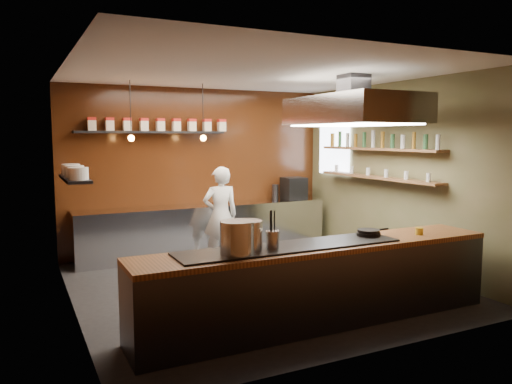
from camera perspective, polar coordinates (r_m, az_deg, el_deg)
floor at (r=7.29m, az=0.31°, el=-10.61°), size 5.00×5.00×0.00m
back_wall at (r=9.30m, az=-6.53°, el=2.47°), size 5.00×0.00×5.00m
left_wall at (r=6.31m, az=-20.49°, el=0.23°), size 0.00×5.00×5.00m
right_wall at (r=8.41m, az=15.79°, el=1.85°), size 0.00×5.00×5.00m
ceiling at (r=7.02m, az=0.33°, el=13.50°), size 5.00×5.00×0.00m
window_pane at (r=9.69m, az=8.92°, el=4.96°), size 0.00×1.00×1.00m
prep_counter at (r=9.12m, az=-5.75°, el=-4.25°), size 4.60×0.65×0.90m
pass_counter at (r=5.82m, az=7.39°, el=-10.30°), size 4.40×0.72×0.94m
tin_shelf at (r=8.88m, az=-11.80°, el=6.71°), size 2.60×0.26×0.04m
plate_shelf at (r=7.31m, az=-20.03°, el=1.44°), size 0.30×1.40×0.04m
bottle_shelf_upper at (r=8.51m, az=13.72°, el=4.79°), size 0.26×2.80×0.04m
bottle_shelf_lower at (r=8.53m, az=13.64°, el=1.64°), size 0.26×2.80×0.04m
extractor_hood at (r=7.32m, az=11.03°, el=9.20°), size 1.20×2.00×0.72m
pendant_left at (r=8.12m, az=-14.08°, el=6.35°), size 0.10×0.10×0.95m
pendant_right at (r=8.46m, az=-6.05°, el=6.50°), size 0.10×0.10×0.95m
storage_tins at (r=8.92m, az=-10.88°, el=7.57°), size 2.43×0.13×0.22m
plate_stacks at (r=7.30m, az=-20.06°, el=2.22°), size 0.26×1.16×0.16m
bottles at (r=8.51m, az=13.75°, el=5.73°), size 0.06×2.66×0.24m
wine_glasses at (r=8.53m, az=13.65°, el=2.21°), size 0.07×2.37×0.13m
stockpot_large at (r=5.09m, az=-2.19°, el=-5.20°), size 0.41×0.41×0.34m
stockpot_small at (r=5.26m, az=-1.10°, el=-4.97°), size 0.44×0.44×0.31m
utensil_crock at (r=5.35m, az=1.88°, el=-5.45°), size 0.15×0.15×0.19m
frying_pan at (r=6.19m, az=12.77°, el=-4.54°), size 0.46×0.29×0.07m
butter_jar at (r=6.51m, az=18.15°, el=-4.27°), size 0.13×0.13×0.09m
espresso_machine at (r=9.89m, az=4.34°, el=0.46°), size 0.42×0.40×0.42m
chef at (r=8.37m, az=-4.08°, el=-2.67°), size 0.63×0.45×1.63m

